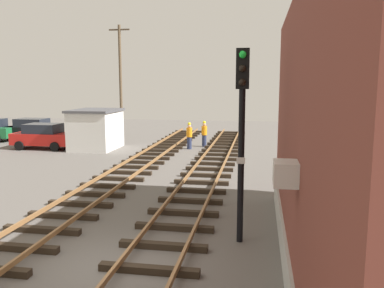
# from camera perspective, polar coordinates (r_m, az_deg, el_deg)

# --- Properties ---
(ground_plane) EXTENTS (80.00, 80.00, 0.00)m
(ground_plane) POSITION_cam_1_polar(r_m,az_deg,el_deg) (10.57, -11.50, -17.11)
(ground_plane) COLOR #605B56
(track_near_building) EXTENTS (2.50, 56.91, 0.32)m
(track_near_building) POSITION_cam_1_polar(r_m,az_deg,el_deg) (10.23, -6.13, -17.11)
(track_near_building) COLOR #2D2319
(track_near_building) RESTS_ON ground
(track_centre) EXTENTS (2.50, 56.91, 0.32)m
(track_centre) POSITION_cam_1_polar(r_m,az_deg,el_deg) (11.86, -25.56, -14.21)
(track_centre) COLOR #2D2319
(track_centre) RESTS_ON ground
(signal_mast) EXTENTS (0.36, 0.40, 5.50)m
(signal_mast) POSITION_cam_1_polar(r_m,az_deg,el_deg) (11.27, 7.06, 2.89)
(signal_mast) COLOR black
(signal_mast) RESTS_ON ground
(control_hut) EXTENTS (3.00, 3.80, 2.76)m
(control_hut) POSITION_cam_1_polar(r_m,az_deg,el_deg) (28.78, -13.47, 2.07)
(control_hut) COLOR silver
(control_hut) RESTS_ON ground
(parked_car_red) EXTENTS (4.20, 2.04, 1.76)m
(parked_car_red) POSITION_cam_1_polar(r_m,az_deg,el_deg) (29.93, -20.30, 1.07)
(parked_car_red) COLOR red
(parked_car_red) RESTS_ON ground
(parked_car_black) EXTENTS (4.20, 2.04, 1.76)m
(parked_car_black) POSITION_cam_1_polar(r_m,az_deg,el_deg) (34.64, -21.71, 1.96)
(parked_car_black) COLOR black
(parked_car_black) RESTS_ON ground
(utility_pole_far) EXTENTS (1.80, 0.24, 9.41)m
(utility_pole_far) POSITION_cam_1_polar(r_m,az_deg,el_deg) (35.40, -10.10, 9.05)
(utility_pole_far) COLOR brown
(utility_pole_far) RESTS_ON ground
(track_worker_foreground) EXTENTS (0.40, 0.40, 1.87)m
(track_worker_foreground) POSITION_cam_1_polar(r_m,az_deg,el_deg) (27.95, -0.39, 1.17)
(track_worker_foreground) COLOR #262D4C
(track_worker_foreground) RESTS_ON ground
(track_worker_distant) EXTENTS (0.40, 0.40, 1.87)m
(track_worker_distant) POSITION_cam_1_polar(r_m,az_deg,el_deg) (29.03, 1.74, 1.45)
(track_worker_distant) COLOR #262D4C
(track_worker_distant) RESTS_ON ground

